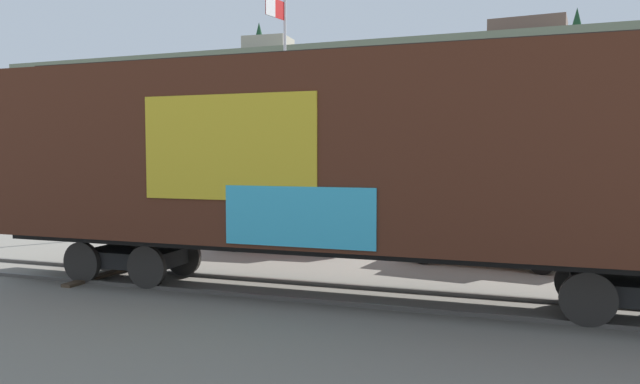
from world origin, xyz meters
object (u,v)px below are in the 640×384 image
(freight_car, at_px, (351,156))
(flagpole, at_px, (282,83))
(parked_car_red, at_px, (287,220))
(parked_car_white, at_px, (486,231))

(freight_car, height_order, flagpole, flagpole)
(parked_car_red, bearing_deg, parked_car_white, -2.92)
(parked_car_red, xyz_separation_m, parked_car_white, (5.84, -0.30, -0.02))
(freight_car, bearing_deg, parked_car_red, 125.51)
(freight_car, distance_m, flagpole, 13.15)
(flagpole, xyz_separation_m, parked_car_white, (8.69, -6.38, -4.90))
(flagpole, height_order, parked_car_red, flagpole)
(flagpole, relative_size, parked_car_red, 2.25)
(parked_car_white, bearing_deg, flagpole, 143.70)
(freight_car, distance_m, parked_car_red, 6.46)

